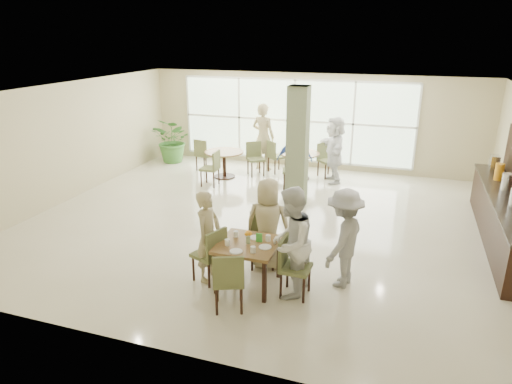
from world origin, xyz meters
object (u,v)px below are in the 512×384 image
(main_table, at_px, (248,249))
(round_table_left, at_px, (224,157))
(adult_a, at_px, (294,160))
(adult_b, at_px, (334,150))
(teen_left, at_px, (208,236))
(teen_far, at_px, (268,224))
(round_table_right, at_px, (299,159))
(buffet_counter, at_px, (504,215))
(teen_right, at_px, (290,243))
(potted_plant, at_px, (174,140))
(teen_standing, at_px, (344,238))
(adult_standing, at_px, (263,137))

(main_table, distance_m, round_table_left, 5.94)
(adult_a, height_order, adult_b, adult_b)
(round_table_left, height_order, teen_left, teen_left)
(main_table, distance_m, teen_far, 0.73)
(round_table_right, relative_size, teen_left, 0.72)
(buffet_counter, bearing_deg, teen_left, -147.19)
(teen_far, bearing_deg, main_table, 76.24)
(teen_right, bearing_deg, potted_plant, -134.90)
(teen_far, bearing_deg, teen_right, 123.63)
(buffet_counter, xyz_separation_m, teen_standing, (-2.73, -2.60, 0.27))
(buffet_counter, height_order, teen_far, buffet_counter)
(main_table, bearing_deg, adult_b, 86.21)
(teen_far, relative_size, adult_a, 1.03)
(buffet_counter, xyz_separation_m, adult_b, (-3.76, 2.78, 0.35))
(round_table_left, distance_m, adult_standing, 1.43)
(round_table_right, height_order, buffet_counter, buffet_counter)
(teen_right, bearing_deg, round_table_left, -143.79)
(buffet_counter, bearing_deg, potted_plant, 160.29)
(main_table, relative_size, teen_right, 0.54)
(buffet_counter, relative_size, teen_right, 2.67)
(teen_left, distance_m, teen_right, 1.39)
(main_table, height_order, buffet_counter, buffet_counter)
(main_table, bearing_deg, teen_standing, 19.89)
(teen_far, bearing_deg, round_table_left, -64.61)
(round_table_left, distance_m, teen_left, 5.68)
(round_table_right, distance_m, potted_plant, 4.17)
(round_table_left, bearing_deg, adult_a, -9.77)
(buffet_counter, relative_size, adult_b, 2.61)
(adult_standing, bearing_deg, round_table_left, 67.01)
(teen_right, distance_m, adult_standing, 6.94)
(teen_standing, xyz_separation_m, adult_standing, (-3.23, 5.92, 0.17))
(teen_far, bearing_deg, adult_a, -87.04)
(adult_b, bearing_deg, teen_far, -24.43)
(round_table_right, distance_m, adult_a, 0.91)
(teen_far, xyz_separation_m, teen_right, (0.59, -0.74, 0.07))
(main_table, bearing_deg, adult_a, 95.60)
(round_table_right, distance_m, adult_b, 1.01)
(teen_left, bearing_deg, round_table_left, 25.51)
(round_table_left, xyz_separation_m, teen_far, (2.71, -4.63, 0.23))
(teen_left, height_order, teen_standing, teen_standing)
(teen_far, xyz_separation_m, adult_standing, (-1.91, 5.74, 0.18))
(potted_plant, relative_size, adult_b, 0.78)
(teen_far, distance_m, adult_b, 5.20)
(round_table_left, distance_m, teen_far, 5.37)
(main_table, xyz_separation_m, round_table_right, (-0.56, 5.86, -0.08))
(main_table, height_order, round_table_right, same)
(potted_plant, height_order, teen_standing, teen_standing)
(adult_standing, bearing_deg, teen_left, 112.73)
(potted_plant, distance_m, teen_left, 7.47)
(main_table, xyz_separation_m, potted_plant, (-4.71, 6.29, 0.04))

